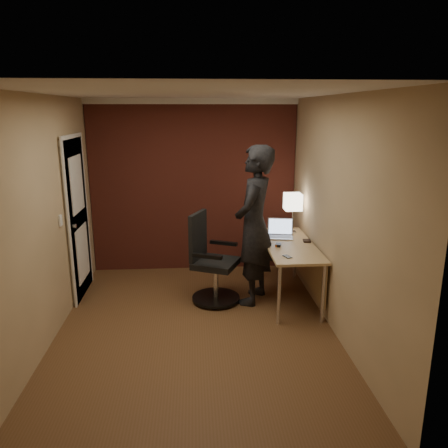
{
  "coord_description": "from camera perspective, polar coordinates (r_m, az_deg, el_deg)",
  "views": [
    {
      "loc": [
        0.0,
        -4.37,
        2.35
      ],
      "look_at": [
        0.35,
        0.55,
        1.05
      ],
      "focal_mm": 35.0,
      "sensor_mm": 36.0,
      "label": 1
    }
  ],
  "objects": [
    {
      "name": "room",
      "position": [
        6.0,
        -6.64,
        5.24
      ],
      "size": [
        4.0,
        4.0,
        4.0
      ],
      "color": "brown",
      "rests_on": "ground"
    },
    {
      "name": "desk",
      "position": [
        5.56,
        9.21,
        -3.78
      ],
      "size": [
        0.6,
        1.5,
        0.73
      ],
      "color": "tan",
      "rests_on": "ground"
    },
    {
      "name": "desk_lamp",
      "position": [
        5.91,
        8.99,
        2.82
      ],
      "size": [
        0.22,
        0.22,
        0.54
      ],
      "color": "silver",
      "rests_on": "desk"
    },
    {
      "name": "laptop",
      "position": [
        5.77,
        7.35,
        -1.02
      ],
      "size": [
        0.37,
        0.31,
        0.23
      ],
      "color": "silver",
      "rests_on": "desk"
    },
    {
      "name": "mouse",
      "position": [
        5.37,
        7.1,
        -2.73
      ],
      "size": [
        0.09,
        0.11,
        0.03
      ],
      "primitive_type": "cube",
      "rotation": [
        0.0,
        0.0,
        -0.32
      ],
      "color": "black",
      "rests_on": "desk"
    },
    {
      "name": "phone",
      "position": [
        5.0,
        8.27,
        -4.23
      ],
      "size": [
        0.1,
        0.13,
        0.01
      ],
      "primitive_type": "cube",
      "rotation": [
        0.0,
        0.0,
        0.39
      ],
      "color": "black",
      "rests_on": "desk"
    },
    {
      "name": "wallet",
      "position": [
        5.61,
        10.77,
        -2.18
      ],
      "size": [
        0.1,
        0.12,
        0.02
      ],
      "primitive_type": "cube",
      "rotation": [
        0.0,
        0.0,
        -0.11
      ],
      "color": "black",
      "rests_on": "desk"
    },
    {
      "name": "office_chair",
      "position": [
        5.45,
        -1.77,
        -5.23
      ],
      "size": [
        0.66,
        0.71,
        1.1
      ],
      "color": "black",
      "rests_on": "ground"
    },
    {
      "name": "person",
      "position": [
        5.32,
        3.96,
        -0.23
      ],
      "size": [
        0.72,
        0.84,
        1.95
      ],
      "primitive_type": "imported",
      "rotation": [
        0.0,
        0.0,
        -1.99
      ],
      "color": "black",
      "rests_on": "ground"
    }
  ]
}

